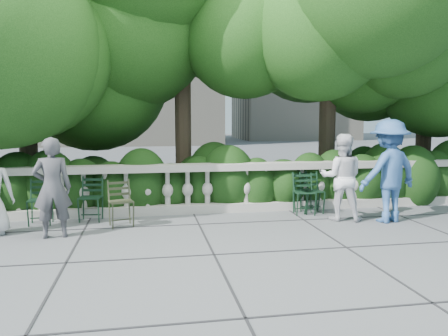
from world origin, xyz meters
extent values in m
plane|color=#4E5055|center=(0.00, 0.00, 0.00)|extent=(90.00, 90.00, 0.00)
cube|color=#9E998E|center=(0.00, 1.80, 0.09)|extent=(12.00, 0.32, 0.18)
cube|color=#9E998E|center=(0.00, 1.80, 0.93)|extent=(12.00, 0.36, 0.14)
cylinder|color=#3F3023|center=(-4.00, 3.40, 1.40)|extent=(0.40, 0.40, 2.80)
ellipsoid|color=#13360E|center=(-4.00, 2.96, 3.68)|extent=(5.28, 5.28, 3.96)
cylinder|color=#3F3023|center=(-0.50, 4.00, 1.70)|extent=(0.40, 0.40, 3.40)
ellipsoid|color=#13360E|center=(-0.50, 3.48, 4.44)|extent=(6.24, 6.24, 4.68)
cylinder|color=#3F3023|center=(3.00, 3.30, 1.50)|extent=(0.40, 0.40, 3.00)
ellipsoid|color=#13360E|center=(3.00, 2.84, 3.92)|extent=(5.52, 5.52, 4.14)
cylinder|color=#3F3023|center=(6.00, 3.80, 1.30)|extent=(0.40, 0.40, 2.60)
ellipsoid|color=#13360E|center=(6.00, 3.40, 3.40)|extent=(4.80, 4.80, 3.60)
imported|color=#444349|center=(-2.91, 0.36, 0.81)|extent=(0.64, 0.47, 1.62)
imported|color=silver|center=(2.19, 0.70, 0.82)|extent=(0.96, 0.86, 1.63)
imported|color=#305892|center=(2.98, 0.42, 0.95)|extent=(1.36, 0.98, 1.90)
camera|label=1|loc=(-1.41, -6.91, 1.92)|focal=35.00mm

